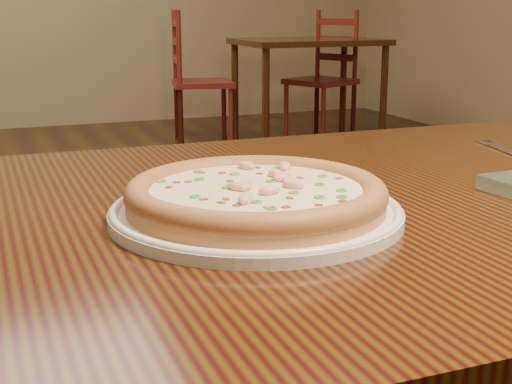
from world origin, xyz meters
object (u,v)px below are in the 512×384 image
object	(u,v)px
plate	(256,211)
pizza	(256,195)
hero_table	(332,275)
chair_d	(325,80)
chair_c	(195,82)
bg_table_right	(308,53)

from	to	relation	value
plate	pizza	world-z (taller)	pizza
hero_table	plate	bearing A→B (deg)	-157.38
hero_table	chair_d	bearing A→B (deg)	63.15
pizza	chair_d	bearing A→B (deg)	62.12
hero_table	chair_d	xyz separation A→B (m)	(2.08, 4.10, -0.21)
chair_c	chair_d	bearing A→B (deg)	-10.38
pizza	chair_c	size ratio (longest dim) A/B	0.29
hero_table	chair_c	distance (m)	4.42
hero_table	pizza	bearing A→B (deg)	-157.39
plate	bg_table_right	xyz separation A→B (m)	(1.97, 3.98, -0.10)
bg_table_right	hero_table	bearing A→B (deg)	-115.23
chair_d	pizza	bearing A→B (deg)	-117.88
pizza	chair_c	bearing A→B (deg)	74.14
bg_table_right	pizza	bearing A→B (deg)	-116.35
hero_table	plate	world-z (taller)	plate
pizza	chair_c	xyz separation A→B (m)	(1.23, 4.33, -0.34)
hero_table	pizza	world-z (taller)	pizza
hero_table	plate	distance (m)	0.17
plate	chair_c	bearing A→B (deg)	74.14
hero_table	pizza	distance (m)	0.18
plate	chair_d	world-z (taller)	chair_d
hero_table	chair_d	size ratio (longest dim) A/B	1.26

